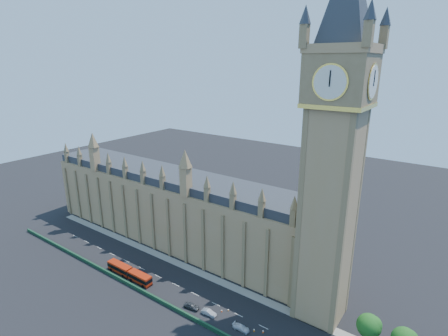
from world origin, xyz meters
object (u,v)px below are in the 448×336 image
Objects in this scene: car_silver at (209,313)px; car_white at (241,328)px; car_grey at (192,306)px; red_bus at (129,273)px.

car_silver is 0.95× the size of car_white.
red_bus is at bearing 84.21° from car_grey.
car_silver is (5.70, 0.78, -0.07)m from car_grey.
car_silver is (32.50, 1.07, -0.97)m from red_bus.
car_grey reaches higher than car_white.
red_bus reaches higher than car_grey.
car_grey is 5.76m from car_silver.
car_grey is (26.80, 0.29, -0.90)m from red_bus.
red_bus is 4.07× the size of car_white.
red_bus is 32.54m from car_silver.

